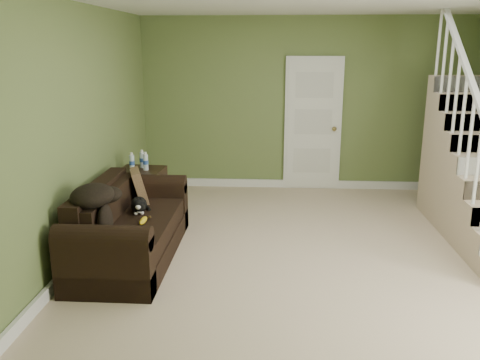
# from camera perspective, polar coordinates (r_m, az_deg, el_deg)

# --- Properties ---
(floor) EXTENTS (5.00, 5.50, 0.01)m
(floor) POSITION_cam_1_polar(r_m,az_deg,el_deg) (5.50, 8.86, -8.55)
(floor) COLOR #C9AE91
(floor) RESTS_ON ground
(wall_back) EXTENTS (5.00, 0.04, 2.60)m
(wall_back) POSITION_cam_1_polar(r_m,az_deg,el_deg) (7.85, 7.51, 8.39)
(wall_back) COLOR olive
(wall_back) RESTS_ON floor
(wall_front) EXTENTS (5.00, 0.04, 2.60)m
(wall_front) POSITION_cam_1_polar(r_m,az_deg,el_deg) (2.50, 15.48, -6.16)
(wall_front) COLOR olive
(wall_front) RESTS_ON floor
(wall_left) EXTENTS (0.04, 5.50, 2.60)m
(wall_left) POSITION_cam_1_polar(r_m,az_deg,el_deg) (5.48, -17.68, 5.02)
(wall_left) COLOR olive
(wall_left) RESTS_ON floor
(baseboard_back) EXTENTS (5.00, 0.04, 0.12)m
(baseboard_back) POSITION_cam_1_polar(r_m,az_deg,el_deg) (8.05, 7.22, -0.44)
(baseboard_back) COLOR white
(baseboard_back) RESTS_ON floor
(baseboard_left) EXTENTS (0.04, 5.50, 0.12)m
(baseboard_left) POSITION_cam_1_polar(r_m,az_deg,el_deg) (5.80, -16.43, -7.13)
(baseboard_left) COLOR white
(baseboard_left) RESTS_ON floor
(door) EXTENTS (0.86, 0.12, 2.02)m
(door) POSITION_cam_1_polar(r_m,az_deg,el_deg) (7.85, 8.19, 6.20)
(door) COLOR white
(door) RESTS_ON floor
(sofa) EXTENTS (0.86, 1.99, 0.79)m
(sofa) POSITION_cam_1_polar(r_m,az_deg,el_deg) (5.47, -12.51, -5.52)
(sofa) COLOR black
(sofa) RESTS_ON floor
(side_table) EXTENTS (0.58, 0.58, 0.88)m
(side_table) POSITION_cam_1_polar(r_m,az_deg,el_deg) (6.61, -10.97, -1.53)
(side_table) COLOR black
(side_table) RESTS_ON floor
(cat) EXTENTS (0.26, 0.45, 0.22)m
(cat) POSITION_cam_1_polar(r_m,az_deg,el_deg) (5.57, -11.34, -2.77)
(cat) COLOR black
(cat) RESTS_ON sofa
(banana) EXTENTS (0.06, 0.21, 0.06)m
(banana) POSITION_cam_1_polar(r_m,az_deg,el_deg) (5.24, -10.82, -4.50)
(banana) COLOR yellow
(banana) RESTS_ON sofa
(throw_pillow) EXTENTS (0.30, 0.43, 0.40)m
(throw_pillow) POSITION_cam_1_polar(r_m,az_deg,el_deg) (5.97, -11.21, -0.69)
(throw_pillow) COLOR #49331D
(throw_pillow) RESTS_ON sofa
(throw_blanket) EXTENTS (0.41, 0.53, 0.21)m
(throw_blanket) POSITION_cam_1_polar(r_m,az_deg,el_deg) (4.93, -16.24, -1.71)
(throw_blanket) COLOR black
(throw_blanket) RESTS_ON sofa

